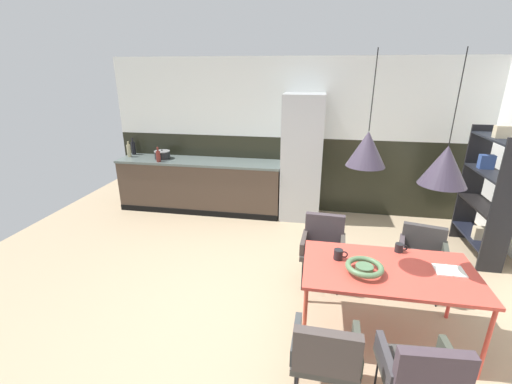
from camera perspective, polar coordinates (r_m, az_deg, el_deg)
name	(u,v)px	position (r m, az deg, el deg)	size (l,w,h in m)	color
ground_plane	(269,315)	(3.78, 2.10, -19.74)	(8.27, 8.27, 0.00)	tan
back_wall_splashback_dark	(293,174)	(6.13, 6.19, 3.07)	(6.36, 0.12, 1.30)	black
back_wall_panel_upper	(296,98)	(5.89, 6.67, 15.28)	(6.36, 0.12, 1.30)	white
kitchen_counter	(201,185)	(6.17, -9.20, 1.14)	(2.87, 0.63, 0.91)	#48392D
refrigerator_column	(302,158)	(5.68, 7.65, 5.58)	(0.65, 0.60, 2.05)	#ADAFB2
dining_table	(389,273)	(3.36, 21.22, -12.53)	(1.51, 0.83, 0.73)	#D54638
armchair_head_of_table	(323,241)	(4.11, 11.16, -8.07)	(0.52, 0.50, 0.80)	#3E3D3A
armchair_corner_seat	(423,373)	(2.77, 26.04, -25.43)	(0.52, 0.50, 0.81)	#3E3D3A
armchair_near_window	(422,250)	(4.29, 25.98, -8.70)	(0.57, 0.57, 0.74)	#3E3D3A
armchair_far_side	(326,352)	(2.74, 11.56, -24.62)	(0.50, 0.48, 0.78)	#3E3D3A
fruit_bowl	(364,267)	(3.17, 17.62, -11.90)	(0.33, 0.33, 0.09)	#4C704C
open_book	(449,271)	(3.52, 29.53, -11.32)	(0.24, 0.19, 0.02)	white
mug_short_terracotta	(399,248)	(3.63, 22.77, -8.56)	(0.12, 0.08, 0.09)	black
mug_glass_clear	(339,254)	(3.32, 13.61, -10.06)	(0.13, 0.08, 0.10)	black
cooking_pot	(162,155)	(6.29, -15.34, 6.02)	(0.27, 0.27, 0.16)	black
bottle_spice_small	(158,156)	(6.08, -15.97, 5.78)	(0.07, 0.07, 0.25)	maroon
bottle_oil_tall	(133,148)	(6.75, -19.76, 6.93)	(0.07, 0.07, 0.31)	black
bottle_vinegar_dark	(129,150)	(6.60, -20.42, 6.51)	(0.07, 0.07, 0.28)	tan
open_shelf_unit	(487,191)	(5.37, 34.09, 0.14)	(0.30, 0.99, 1.76)	black
pendant_lamp_over_table_near	(367,149)	(2.92, 18.00, 6.86)	(0.32, 0.32, 0.90)	black
pendant_lamp_over_table_far	(445,166)	(3.08, 28.96, 3.88)	(0.37, 0.37, 1.02)	black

